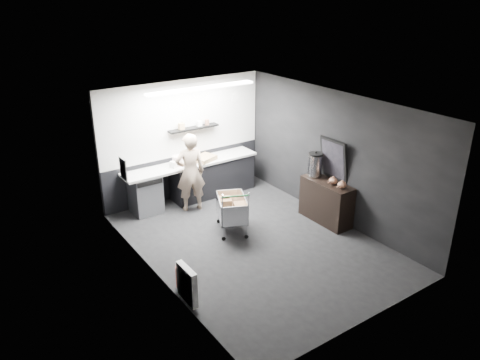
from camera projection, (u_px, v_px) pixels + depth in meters
floor at (254, 243)px, 8.99m from camera, size 5.50×5.50×0.00m
ceiling at (256, 105)px, 7.95m from camera, size 5.50×5.50×0.00m
wall_back at (183, 140)px, 10.56m from camera, size 5.50×0.00×5.50m
wall_front at (374, 242)px, 6.38m from camera, size 5.50×0.00×5.50m
wall_left at (154, 205)px, 7.43m from camera, size 0.00×5.50×5.50m
wall_right at (335, 157)px, 9.51m from camera, size 0.00×5.50×5.50m
kitchen_wall_panel at (183, 118)px, 10.35m from camera, size 3.95×0.02×1.70m
dado_panel at (186, 175)px, 10.87m from camera, size 3.95×0.02×1.00m
floating_shelf at (194, 128)px, 10.46m from camera, size 1.20×0.22×0.04m
wall_clock at (235, 97)px, 10.96m from camera, size 0.20×0.03×0.20m
poster at (123, 169)px, 8.35m from camera, size 0.02×0.30×0.40m
poster_red_band at (123, 165)px, 8.32m from camera, size 0.02×0.22×0.10m
radiator at (187, 284)px, 7.16m from camera, size 0.10×0.50×0.60m
ceiling_strip at (202, 88)px, 9.36m from camera, size 2.40×0.20×0.04m
prep_counter at (197, 179)px, 10.72m from camera, size 3.20×0.61×0.90m
person at (190, 172)px, 10.01m from camera, size 0.72×0.57×1.74m
shopping_cart at (232, 210)px, 9.27m from camera, size 0.87×1.10×0.98m
sideboard at (326, 196)px, 9.65m from camera, size 0.50×1.17×1.76m
fire_extinguisher at (180, 276)px, 7.57m from camera, size 0.14×0.14×0.47m
cardboard_box at (204, 158)px, 10.59m from camera, size 0.59×0.52×0.10m
pink_tub at (178, 161)px, 10.26m from camera, size 0.22×0.22×0.22m
white_container at (174, 164)px, 10.18m from camera, size 0.19×0.17×0.14m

